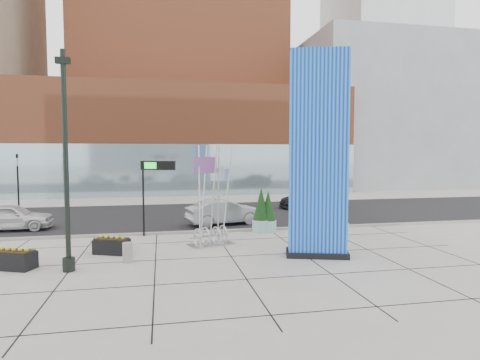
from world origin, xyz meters
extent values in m
plane|color=#9E9991|center=(0.00, 0.00, 0.00)|extent=(160.00, 160.00, 0.00)
cube|color=black|center=(0.00, 10.00, 0.01)|extent=(80.00, 12.00, 0.02)
cube|color=gray|center=(0.00, 4.00, 0.06)|extent=(80.00, 0.30, 0.12)
cube|color=#974A2B|center=(1.00, 27.00, 5.50)|extent=(34.00, 10.00, 11.00)
cube|color=#8CA5B2|center=(1.00, 22.20, 2.50)|extent=(34.00, 0.60, 5.00)
cube|color=slate|center=(26.00, 32.00, 9.00)|extent=(20.00, 18.00, 18.00)
cube|color=#B2B7BC|center=(36.00, 48.00, 27.50)|extent=(16.00, 16.00, 55.00)
cube|color=#0D2FCA|center=(4.43, -1.62, 4.12)|extent=(2.45, 1.53, 8.24)
cube|color=black|center=(4.43, -1.62, 0.11)|extent=(2.68, 1.76, 0.23)
cylinder|color=black|center=(-5.00, -1.86, 3.87)|extent=(0.17, 0.17, 7.75)
cylinder|color=black|center=(-5.00, -1.86, 0.24)|extent=(0.43, 0.43, 0.48)
cube|color=black|center=(-5.00, -1.86, 7.36)|extent=(0.49, 0.22, 0.21)
cube|color=silver|center=(0.44, 1.14, 0.03)|extent=(2.23, 1.63, 0.05)
cylinder|color=silver|center=(-0.20, 0.96, 2.28)|extent=(0.08, 0.08, 4.56)
cylinder|color=silver|center=(0.17, 1.27, 2.28)|extent=(0.08, 0.08, 4.56)
cylinder|color=silver|center=(0.53, 1.05, 2.28)|extent=(0.08, 0.08, 4.56)
cylinder|color=silver|center=(0.94, 1.32, 2.28)|extent=(0.08, 0.08, 4.56)
cylinder|color=silver|center=(1.17, 0.91, 2.28)|extent=(0.08, 0.08, 4.56)
torus|color=silver|center=(-0.24, 1.05, 0.44)|extent=(0.34, 0.80, 0.83)
torus|color=silver|center=(0.21, 1.23, 0.44)|extent=(0.34, 0.80, 0.83)
torus|color=silver|center=(0.67, 1.05, 0.44)|extent=(0.34, 0.80, 0.83)
torus|color=silver|center=(1.12, 1.23, 0.44)|extent=(0.34, 0.80, 0.83)
cube|color=red|center=(0.17, 1.14, 3.64)|extent=(1.10, 0.54, 0.73)
cube|color=silver|center=(0.99, 1.23, 3.19)|extent=(0.89, 0.27, 0.55)
cylinder|color=gray|center=(-3.04, -1.06, 0.38)|extent=(0.39, 0.39, 0.75)
cylinder|color=black|center=(-2.63, 3.80, 1.87)|extent=(0.09, 0.09, 3.75)
cube|color=black|center=(-1.83, 3.80, 3.57)|extent=(1.71, 0.84, 0.45)
cube|color=#19D833|center=(-2.18, 3.70, 3.57)|extent=(0.58, 0.26, 0.31)
cylinder|color=#92C5BB|center=(7.00, 1.80, 0.34)|extent=(0.97, 0.97, 0.68)
cylinder|color=black|center=(7.00, 1.80, 0.68)|extent=(0.90, 0.90, 0.06)
cone|color=black|center=(7.00, 1.80, 1.56)|extent=(0.88, 0.88, 1.75)
cylinder|color=#92C5BB|center=(3.42, 3.60, 0.33)|extent=(0.95, 0.95, 0.66)
cylinder|color=black|center=(3.42, 3.60, 0.66)|extent=(0.87, 0.87, 0.06)
cone|color=black|center=(3.42, 3.60, 1.52)|extent=(0.85, 0.85, 1.71)
cylinder|color=#92C5BB|center=(3.80, 3.60, 0.31)|extent=(0.89, 0.89, 0.62)
cylinder|color=black|center=(3.80, 3.60, 0.62)|extent=(0.81, 0.81, 0.05)
cone|color=black|center=(3.80, 3.60, 1.42)|extent=(0.80, 0.80, 1.59)
cube|color=black|center=(-3.80, 0.41, 0.30)|extent=(1.56, 1.17, 0.60)
cube|color=black|center=(-3.80, 0.41, 0.62)|extent=(1.43, 1.04, 0.06)
cube|color=black|center=(-7.00, -1.20, 0.31)|extent=(1.62, 1.21, 0.62)
cube|color=black|center=(-7.00, -1.20, 0.64)|extent=(1.48, 1.08, 0.06)
imported|color=silver|center=(-9.73, 6.63, 0.72)|extent=(4.29, 1.83, 1.44)
imported|color=#9EA0A5|center=(1.88, 6.15, 0.73)|extent=(4.66, 2.50, 1.46)
imported|color=black|center=(9.39, 11.91, 0.72)|extent=(5.19, 2.77, 1.43)
cylinder|color=black|center=(-12.00, 15.00, 1.60)|extent=(0.12, 0.12, 3.20)
imported|color=black|center=(-12.00, 15.00, 3.65)|extent=(0.15, 0.18, 0.90)
camera|label=1|loc=(-1.75, -16.75, 4.22)|focal=30.00mm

